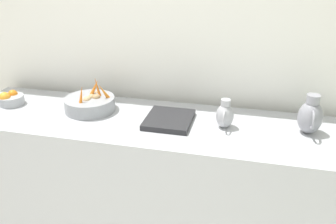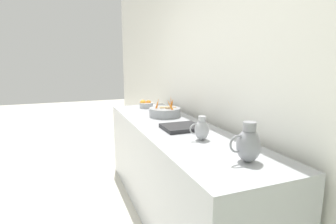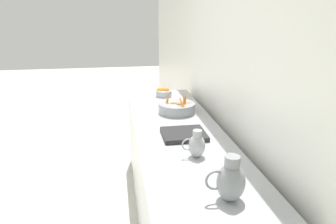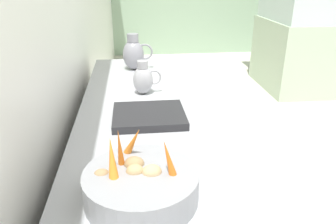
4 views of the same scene
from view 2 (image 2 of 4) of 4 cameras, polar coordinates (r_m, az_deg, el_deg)
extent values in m
cube|color=white|center=(2.31, 17.50, 9.50)|extent=(0.10, 9.58, 3.00)
cube|color=#ADAFB5|center=(2.72, 1.40, -12.40)|extent=(0.72, 2.66, 0.92)
cylinder|color=gray|center=(3.01, -0.68, -0.04)|extent=(0.35, 0.35, 0.10)
torus|color=gray|center=(3.02, -0.68, -0.82)|extent=(0.21, 0.21, 0.01)
cone|color=orange|center=(3.02, 0.82, 1.74)|extent=(0.05, 0.10, 0.14)
cone|color=orange|center=(2.97, 0.68, 1.77)|extent=(0.03, 0.07, 0.17)
cone|color=orange|center=(2.90, 0.47, 1.39)|extent=(0.09, 0.09, 0.14)
cone|color=orange|center=(2.98, -2.32, 1.61)|extent=(0.07, 0.05, 0.14)
ellipsoid|color=tan|center=(2.99, -1.30, 0.82)|extent=(0.06, 0.05, 0.05)
ellipsoid|color=#9E7F56|center=(2.96, -0.02, 0.75)|extent=(0.06, 0.05, 0.05)
ellipsoid|color=#9E7F56|center=(3.03, 1.47, 0.84)|extent=(0.05, 0.04, 0.03)
ellipsoid|color=tan|center=(3.00, -0.31, 0.83)|extent=(0.05, 0.05, 0.05)
cylinder|color=#9EA0A5|center=(3.57, -4.64, 1.44)|extent=(0.18, 0.18, 0.07)
sphere|color=orange|center=(3.58, -4.18, 1.97)|extent=(0.07, 0.07, 0.07)
sphere|color=orange|center=(3.57, -5.36, 1.96)|extent=(0.08, 0.08, 0.08)
ellipsoid|color=gray|center=(1.73, 16.76, -6.83)|extent=(0.15, 0.15, 0.21)
cylinder|color=gray|center=(1.70, 16.98, -2.96)|extent=(0.08, 0.08, 0.06)
torus|color=gray|center=(1.68, 14.57, -6.57)|extent=(0.11, 0.01, 0.11)
ellipsoid|color=#A3A3A8|center=(2.13, 7.21, -3.84)|extent=(0.11, 0.11, 0.16)
cylinder|color=#A3A3A8|center=(2.11, 7.27, -1.43)|extent=(0.06, 0.06, 0.04)
torus|color=#A3A3A8|center=(2.10, 5.72, -3.60)|extent=(0.09, 0.01, 0.09)
cube|color=#232326|center=(2.46, 2.91, -3.26)|extent=(0.34, 0.30, 0.04)
camera|label=1|loc=(2.06, -57.79, 17.88)|focal=38.68mm
camera|label=3|loc=(0.59, 81.17, 36.57)|focal=33.20mm
camera|label=4|loc=(3.75, -5.10, 11.38)|focal=35.01mm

